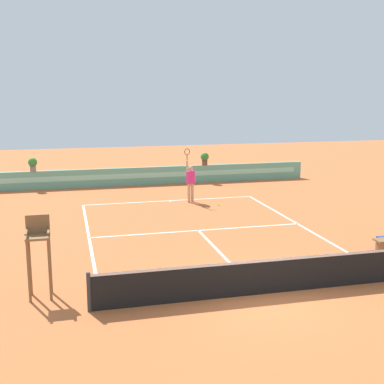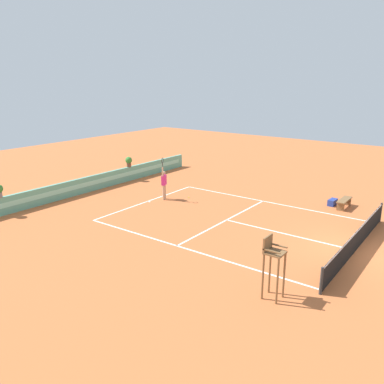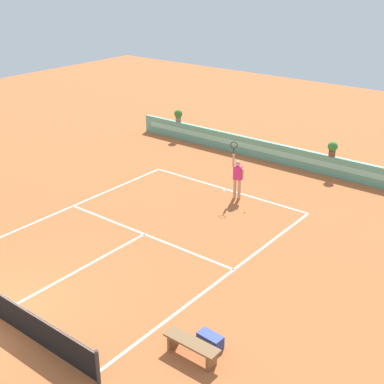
# 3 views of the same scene
# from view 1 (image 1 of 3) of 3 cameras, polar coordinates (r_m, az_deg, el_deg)

# --- Properties ---
(ground_plane) EXTENTS (60.00, 60.00, 0.00)m
(ground_plane) POSITION_cam_1_polar(r_m,az_deg,el_deg) (19.25, 1.02, -4.62)
(ground_plane) COLOR #BC6033
(court_lines) EXTENTS (8.32, 11.94, 0.01)m
(court_lines) POSITION_cam_1_polar(r_m,az_deg,el_deg) (19.91, 0.49, -4.06)
(court_lines) COLOR white
(court_lines) RESTS_ON ground
(net) EXTENTS (8.92, 0.10, 1.00)m
(net) POSITION_cam_1_polar(r_m,az_deg,el_deg) (13.67, 7.64, -9.24)
(net) COLOR #333333
(net) RESTS_ON ground
(back_wall_barrier) EXTENTS (18.00, 0.21, 1.00)m
(back_wall_barrier) POSITION_cam_1_polar(r_m,az_deg,el_deg) (29.06, -4.28, 1.83)
(back_wall_barrier) COLOR #60A88E
(back_wall_barrier) RESTS_ON ground
(umpire_chair) EXTENTS (0.60, 0.60, 2.14)m
(umpire_chair) POSITION_cam_1_polar(r_m,az_deg,el_deg) (13.74, -16.71, -5.87)
(umpire_chair) COLOR brown
(umpire_chair) RESTS_ON ground
(tennis_player) EXTENTS (0.59, 0.33, 2.58)m
(tennis_player) POSITION_cam_1_polar(r_m,az_deg,el_deg) (24.31, -0.17, 1.30)
(tennis_player) COLOR tan
(tennis_player) RESTS_ON ground
(tennis_ball_near_baseline) EXTENTS (0.07, 0.07, 0.07)m
(tennis_ball_near_baseline) POSITION_cam_1_polar(r_m,az_deg,el_deg) (23.81, 2.97, -1.42)
(tennis_ball_near_baseline) COLOR #CCE033
(tennis_ball_near_baseline) RESTS_ON ground
(potted_plant_far_left) EXTENTS (0.48, 0.48, 0.72)m
(potted_plant_far_left) POSITION_cam_1_polar(r_m,az_deg,el_deg) (28.58, -17.31, 3.03)
(potted_plant_far_left) COLOR gray
(potted_plant_far_left) RESTS_ON back_wall_barrier
(potted_plant_right) EXTENTS (0.48, 0.48, 0.72)m
(potted_plant_right) POSITION_cam_1_polar(r_m,az_deg,el_deg) (29.57, 1.42, 3.81)
(potted_plant_right) COLOR brown
(potted_plant_right) RESTS_ON back_wall_barrier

